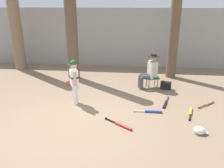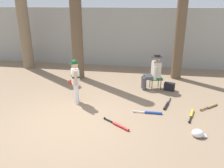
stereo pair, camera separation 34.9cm
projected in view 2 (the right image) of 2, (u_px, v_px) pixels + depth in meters
The scene contains 15 objects.
ground_plane at pixel (73, 122), 5.63m from camera, with size 60.00×60.00×0.00m, color #897056.
concrete_back_wall at pixel (111, 37), 10.44m from camera, with size 18.00×0.36×2.59m, color #9E9E99.
tree_near_player at pixel (76, 22), 8.28m from camera, with size 0.71×0.71×5.00m.
tree_behind_spectator at pixel (180, 32), 8.34m from camera, with size 0.61×0.61×4.16m.
young_ballplayer at pixel (75, 78), 6.53m from camera, with size 0.48×0.54×1.31m.
folding_stool at pixel (156, 79), 7.71m from camera, with size 0.48×0.48×0.41m.
seated_spectator at pixel (153, 71), 7.61m from camera, with size 0.68×0.54×1.20m.
handbag_beside_stool at pixel (169, 87), 7.65m from camera, with size 0.34×0.18×0.26m, color black.
tree_far_left at pixel (23, 17), 9.64m from camera, with size 0.80×0.80×5.29m.
bat_black_composite at pixel (167, 105), 6.51m from camera, with size 0.28×0.80×0.07m.
bat_red_barrel at pixel (119, 125), 5.43m from camera, with size 0.71×0.53×0.07m.
bat_yellow_trainer at pixel (192, 114), 5.97m from camera, with size 0.26×0.73×0.07m.
bat_blue_youth at pixel (151, 113), 6.06m from camera, with size 0.77×0.07×0.07m.
bat_wood_tan at pixel (211, 106), 6.43m from camera, with size 0.58×0.53×0.07m.
batting_helmet_white at pixel (198, 133), 5.02m from camera, with size 0.31×0.24×0.18m.
Camera 2 is at (1.79, -4.74, 2.81)m, focal length 36.44 mm.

